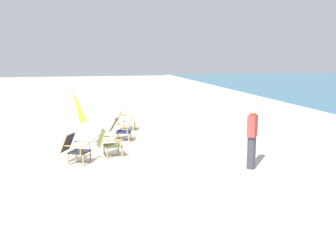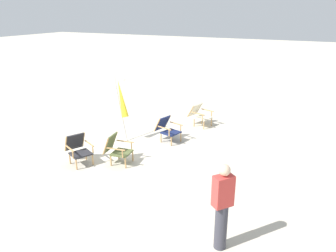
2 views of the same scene
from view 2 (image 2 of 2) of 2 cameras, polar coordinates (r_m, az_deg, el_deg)
ground_plane at (r=10.36m, az=-7.23°, el=-3.16°), size 80.00×80.00×0.00m
beach_chair_front_right at (r=9.26m, az=-15.40°, el=-3.74°), size 0.83×0.89×0.80m
beach_chair_back_right at (r=11.87m, az=5.47°, el=2.06°), size 0.76×0.89×0.78m
beach_chair_front_left at (r=9.03m, az=-8.97°, el=-3.84°), size 0.66×0.76×0.81m
beach_chair_far_center at (r=10.41m, az=-0.18°, el=-0.39°), size 0.75×0.87×0.79m
umbrella_furled_yellow at (r=10.39m, az=-8.08°, el=4.59°), size 0.46×0.73×2.03m
person_near_chairs at (r=5.79m, az=9.41°, el=-13.66°), size 0.39×0.37×1.63m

